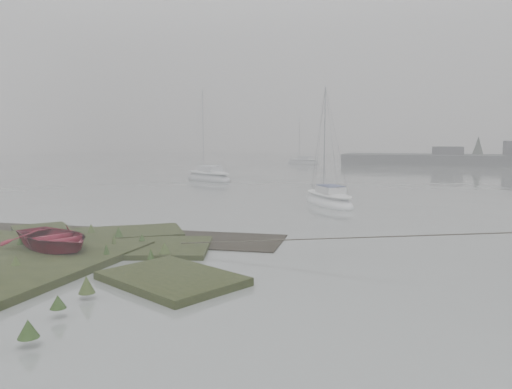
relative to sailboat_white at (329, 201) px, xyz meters
name	(u,v)px	position (x,y,z in m)	size (l,w,h in m)	color
ground	(338,182)	(-1.73, 14.25, -0.22)	(160.00, 160.00, 0.00)	slate
sailboat_white	(329,201)	(0.00, 0.00, 0.00)	(4.27, 5.04, 7.09)	white
sailboat_far_a	(209,178)	(-12.69, 12.28, 0.04)	(6.14, 4.93, 8.51)	#9DA2A7
sailboat_far_c	(303,162)	(-11.00, 41.82, 0.01)	(5.42, 3.36, 7.27)	#A6ABB0
dinghy	(53,238)	(-6.21, -14.75, 0.36)	(2.47, 3.46, 0.72)	maroon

